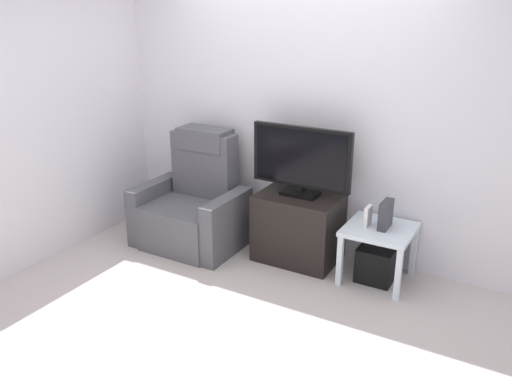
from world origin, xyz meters
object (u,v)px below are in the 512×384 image
at_px(game_console, 386,215).
at_px(recliner_armchair, 194,206).
at_px(television, 301,160).
at_px(side_table, 379,236).
at_px(tv_stand, 298,228).
at_px(subwoofer_box, 377,263).
at_px(book_upright, 368,216).

bearing_deg(game_console, recliner_armchair, -174.87).
relative_size(television, recliner_armchair, 0.83).
bearing_deg(game_console, side_table, -164.05).
bearing_deg(television, tv_stand, -90.00).
height_order(television, recliner_armchair, television).
bearing_deg(subwoofer_box, recliner_armchair, -175.10).
xyz_separation_m(recliner_armchair, game_console, (1.79, 0.16, 0.22)).
xyz_separation_m(tv_stand, subwoofer_box, (0.73, -0.01, -0.16)).
bearing_deg(side_table, recliner_armchair, -175.10).
xyz_separation_m(subwoofer_box, book_upright, (-0.10, -0.02, 0.41)).
distance_m(tv_stand, side_table, 0.74).
relative_size(tv_stand, subwoofer_box, 2.43).
bearing_deg(side_table, game_console, 15.95).
xyz_separation_m(tv_stand, book_upright, (0.63, -0.03, 0.25)).
bearing_deg(side_table, book_upright, -168.69).
height_order(tv_stand, television, television).
height_order(tv_stand, side_table, tv_stand).
relative_size(side_table, subwoofer_box, 1.83).
xyz_separation_m(recliner_armchair, side_table, (1.75, 0.15, 0.03)).
xyz_separation_m(recliner_armchair, book_upright, (1.65, 0.13, 0.19)).
relative_size(recliner_armchair, side_table, 2.00).
distance_m(tv_stand, game_console, 0.82).
bearing_deg(recliner_armchair, tv_stand, -0.49).
relative_size(side_table, book_upright, 3.21).
relative_size(television, side_table, 1.67).
distance_m(tv_stand, recliner_armchair, 1.04).
relative_size(tv_stand, television, 0.80).
xyz_separation_m(subwoofer_box, game_console, (0.04, 0.01, 0.44)).
height_order(recliner_armchair, side_table, recliner_armchair).
xyz_separation_m(television, book_upright, (0.63, -0.05, -0.37)).
bearing_deg(television, subwoofer_box, -2.54).
height_order(recliner_armchair, game_console, recliner_armchair).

